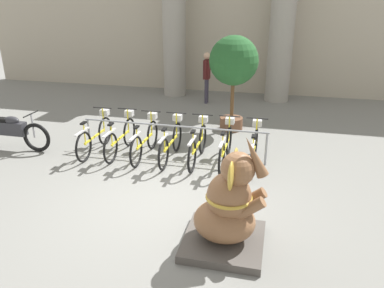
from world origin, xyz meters
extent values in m
plane|color=slate|center=(0.00, 0.00, 0.00)|extent=(60.00, 60.00, 0.00)
cube|color=#B2A893|center=(0.00, 8.60, 3.00)|extent=(20.00, 0.20, 6.00)
cylinder|color=gray|center=(-1.87, 7.60, 2.50)|extent=(0.83, 0.83, 5.00)
cylinder|color=gray|center=(1.87, 7.60, 2.50)|extent=(0.83, 0.83, 5.00)
cylinder|color=gray|center=(-2.45, 1.95, 0.38)|extent=(0.05, 0.05, 0.75)
cylinder|color=gray|center=(1.78, 1.95, 0.38)|extent=(0.05, 0.05, 0.75)
cylinder|color=gray|center=(-0.33, 1.95, 0.75)|extent=(4.32, 0.04, 0.04)
torus|color=black|center=(-2.20, 2.31, 0.35)|extent=(0.05, 0.70, 0.70)
torus|color=black|center=(-2.20, 1.22, 0.35)|extent=(0.05, 0.70, 0.70)
cube|color=yellow|center=(-2.20, 1.76, 0.40)|extent=(0.04, 0.99, 0.04)
cube|color=#BCBCBC|center=(-2.20, 1.22, 0.72)|extent=(0.06, 0.59, 0.03)
cylinder|color=yellow|center=(-2.20, 1.32, 0.61)|extent=(0.03, 0.03, 0.51)
cube|color=black|center=(-2.20, 1.32, 0.88)|extent=(0.08, 0.18, 0.04)
cylinder|color=yellow|center=(-2.20, 2.27, 0.65)|extent=(0.03, 0.03, 0.61)
cylinder|color=black|center=(-2.20, 2.27, 0.96)|extent=(0.48, 0.03, 0.03)
cube|color=#BCBCBC|center=(-2.20, 2.37, 0.82)|extent=(0.20, 0.16, 0.14)
torus|color=black|center=(-1.58, 2.37, 0.35)|extent=(0.05, 0.70, 0.70)
torus|color=black|center=(-1.58, 1.28, 0.35)|extent=(0.05, 0.70, 0.70)
cube|color=yellow|center=(-1.58, 1.82, 0.40)|extent=(0.04, 0.99, 0.04)
cube|color=#BCBCBC|center=(-1.58, 1.28, 0.72)|extent=(0.06, 0.59, 0.03)
cylinder|color=yellow|center=(-1.58, 1.38, 0.61)|extent=(0.03, 0.03, 0.51)
cube|color=black|center=(-1.58, 1.38, 0.88)|extent=(0.08, 0.18, 0.04)
cylinder|color=yellow|center=(-1.58, 2.33, 0.65)|extent=(0.03, 0.03, 0.61)
cylinder|color=black|center=(-1.58, 2.33, 0.96)|extent=(0.48, 0.03, 0.03)
cube|color=#BCBCBC|center=(-1.58, 2.43, 0.82)|extent=(0.20, 0.16, 0.14)
torus|color=black|center=(-0.96, 2.31, 0.35)|extent=(0.05, 0.70, 0.70)
torus|color=black|center=(-0.96, 1.22, 0.35)|extent=(0.05, 0.70, 0.70)
cube|color=yellow|center=(-0.96, 1.77, 0.40)|extent=(0.04, 0.99, 0.04)
cube|color=#BCBCBC|center=(-0.96, 1.22, 0.72)|extent=(0.06, 0.59, 0.03)
cylinder|color=yellow|center=(-0.96, 1.32, 0.61)|extent=(0.03, 0.03, 0.51)
cube|color=black|center=(-0.96, 1.32, 0.88)|extent=(0.08, 0.18, 0.04)
cylinder|color=yellow|center=(-0.96, 2.27, 0.65)|extent=(0.03, 0.03, 0.61)
cylinder|color=black|center=(-0.96, 2.27, 0.96)|extent=(0.48, 0.03, 0.03)
cube|color=#BCBCBC|center=(-0.96, 2.37, 0.82)|extent=(0.20, 0.16, 0.14)
torus|color=black|center=(-0.33, 2.31, 0.35)|extent=(0.05, 0.70, 0.70)
torus|color=black|center=(-0.33, 1.22, 0.35)|extent=(0.05, 0.70, 0.70)
cube|color=yellow|center=(-0.33, 1.77, 0.40)|extent=(0.04, 0.99, 0.04)
cube|color=#BCBCBC|center=(-0.33, 1.22, 0.72)|extent=(0.06, 0.59, 0.03)
cylinder|color=yellow|center=(-0.33, 1.32, 0.61)|extent=(0.03, 0.03, 0.51)
cube|color=black|center=(-0.33, 1.32, 0.88)|extent=(0.08, 0.18, 0.04)
cylinder|color=yellow|center=(-0.33, 2.27, 0.65)|extent=(0.03, 0.03, 0.61)
cylinder|color=black|center=(-0.33, 2.27, 0.96)|extent=(0.48, 0.03, 0.03)
cube|color=#BCBCBC|center=(-0.33, 2.37, 0.82)|extent=(0.20, 0.16, 0.14)
torus|color=black|center=(0.29, 2.32, 0.35)|extent=(0.05, 0.70, 0.70)
torus|color=black|center=(0.29, 1.24, 0.35)|extent=(0.05, 0.70, 0.70)
cube|color=yellow|center=(0.29, 1.78, 0.40)|extent=(0.04, 0.99, 0.04)
cube|color=#BCBCBC|center=(0.29, 1.24, 0.72)|extent=(0.06, 0.59, 0.03)
cylinder|color=yellow|center=(0.29, 1.34, 0.61)|extent=(0.03, 0.03, 0.51)
cube|color=black|center=(0.29, 1.34, 0.88)|extent=(0.08, 0.18, 0.04)
cylinder|color=yellow|center=(0.29, 2.28, 0.65)|extent=(0.03, 0.03, 0.61)
cylinder|color=black|center=(0.29, 2.28, 0.96)|extent=(0.48, 0.03, 0.03)
cube|color=#BCBCBC|center=(0.29, 2.38, 0.82)|extent=(0.20, 0.16, 0.14)
torus|color=black|center=(0.91, 2.35, 0.35)|extent=(0.05, 0.70, 0.70)
torus|color=black|center=(0.91, 1.26, 0.35)|extent=(0.05, 0.70, 0.70)
cube|color=yellow|center=(0.91, 1.80, 0.40)|extent=(0.04, 0.99, 0.04)
cube|color=#BCBCBC|center=(0.91, 1.26, 0.72)|extent=(0.06, 0.59, 0.03)
cylinder|color=yellow|center=(0.91, 1.36, 0.61)|extent=(0.03, 0.03, 0.51)
cube|color=black|center=(0.91, 1.36, 0.88)|extent=(0.08, 0.18, 0.04)
cylinder|color=yellow|center=(0.91, 2.31, 0.65)|extent=(0.03, 0.03, 0.61)
cylinder|color=black|center=(0.91, 2.31, 0.96)|extent=(0.48, 0.03, 0.03)
cube|color=#BCBCBC|center=(0.91, 2.41, 0.82)|extent=(0.20, 0.16, 0.14)
torus|color=black|center=(1.53, 2.33, 0.35)|extent=(0.05, 0.70, 0.70)
torus|color=black|center=(1.53, 1.24, 0.35)|extent=(0.05, 0.70, 0.70)
cube|color=yellow|center=(1.53, 1.79, 0.40)|extent=(0.04, 0.99, 0.04)
cube|color=#BCBCBC|center=(1.53, 1.24, 0.72)|extent=(0.06, 0.59, 0.03)
cylinder|color=yellow|center=(1.53, 1.34, 0.61)|extent=(0.03, 0.03, 0.51)
cube|color=black|center=(1.53, 1.34, 0.88)|extent=(0.08, 0.18, 0.04)
cylinder|color=yellow|center=(1.53, 2.29, 0.65)|extent=(0.03, 0.03, 0.61)
cylinder|color=black|center=(1.53, 2.29, 0.96)|extent=(0.48, 0.03, 0.03)
cube|color=#BCBCBC|center=(1.53, 2.39, 0.82)|extent=(0.20, 0.16, 0.14)
cube|color=#4C4742|center=(1.32, -1.09, 0.06)|extent=(1.18, 1.18, 0.13)
ellipsoid|color=brown|center=(1.32, -1.09, 0.42)|extent=(0.91, 0.81, 0.59)
ellipsoid|color=brown|center=(1.37, -1.09, 0.83)|extent=(0.64, 0.59, 0.75)
sphere|color=brown|center=(1.48, -1.09, 1.28)|extent=(0.48, 0.48, 0.48)
ellipsoid|color=#B79333|center=(1.42, -0.84, 1.28)|extent=(0.08, 0.34, 0.41)
ellipsoid|color=#B79333|center=(1.42, -1.33, 1.28)|extent=(0.08, 0.34, 0.41)
cone|color=brown|center=(1.70, -1.09, 1.49)|extent=(0.41, 0.17, 0.61)
cylinder|color=brown|center=(1.67, -0.95, 0.74)|extent=(0.48, 0.16, 0.43)
cylinder|color=brown|center=(1.67, -1.22, 0.74)|extent=(0.48, 0.16, 0.43)
torus|color=#B79333|center=(1.37, -1.09, 0.83)|extent=(0.67, 0.67, 0.05)
torus|color=black|center=(-3.57, 1.49, 0.36)|extent=(0.72, 0.09, 0.72)
cube|color=#2D2D33|center=(-4.28, 1.49, 0.54)|extent=(0.85, 0.22, 0.32)
ellipsoid|color=#2D2D33|center=(-4.18, 1.49, 0.74)|extent=(0.40, 0.20, 0.20)
cube|color=black|center=(-4.46, 1.49, 0.74)|extent=(0.36, 0.18, 0.08)
cylinder|color=#99999E|center=(-3.62, 1.49, 0.64)|extent=(0.04, 0.04, 0.56)
cylinder|color=black|center=(-3.62, 1.49, 0.94)|extent=(0.03, 0.55, 0.03)
cylinder|color=#383342|center=(-0.50, 6.82, 0.42)|extent=(0.11, 0.11, 0.85)
cylinder|color=#383342|center=(-0.50, 6.65, 0.42)|extent=(0.11, 0.11, 0.85)
cube|color=#4C1919|center=(-0.50, 6.73, 1.16)|extent=(0.20, 0.32, 0.63)
sphere|color=tan|center=(-0.50, 6.73, 1.62)|extent=(0.23, 0.23, 0.23)
cylinder|color=#4C1919|center=(-0.50, 6.93, 1.20)|extent=(0.07, 0.07, 0.57)
cylinder|color=#4C1919|center=(-0.50, 6.53, 1.20)|extent=(0.07, 0.07, 0.57)
cylinder|color=brown|center=(0.72, 4.16, 0.17)|extent=(0.63, 0.63, 0.34)
cylinder|color=brown|center=(0.72, 4.16, 0.86)|extent=(0.10, 0.10, 1.05)
sphere|color=#235628|center=(0.72, 4.16, 1.91)|extent=(1.30, 1.30, 1.30)
camera|label=1|loc=(1.93, -5.75, 3.49)|focal=35.00mm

